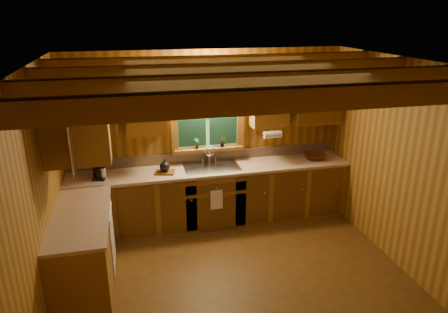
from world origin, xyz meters
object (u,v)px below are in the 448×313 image
coffee_maker (99,168)px  wicker_basket (315,156)px  cutting_board (165,172)px  sink (212,170)px

coffee_maker → wicker_basket: coffee_maker is taller
cutting_board → wicker_basket: 2.37m
coffee_maker → cutting_board: bearing=8.3°
sink → cutting_board: bearing=-174.4°
coffee_maker → cutting_board: coffee_maker is taller
coffee_maker → wicker_basket: (3.27, 0.04, -0.10)m
sink → wicker_basket: bearing=-0.2°
coffee_maker → wicker_basket: 3.28m
cutting_board → wicker_basket: bearing=15.8°
coffee_maker → cutting_board: 0.92m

